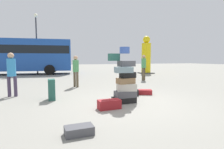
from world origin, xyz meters
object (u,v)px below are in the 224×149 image
Objects in this scene: person_bearded_onlooker at (12,71)px; person_tourist_with_camera at (76,68)px; suitcase_charcoal_left_side at (79,130)px; suitcase_black_upright_blue at (130,93)px; suitcase_teal_right_side at (52,90)px; suitcase_tower at (125,81)px; parked_bus at (11,54)px; person_passerby_in_red at (144,65)px; lamp_post at (36,34)px; suitcase_maroon_white_trunk at (109,104)px; yellow_dummy_statue at (146,57)px; suitcase_maroon_behind_tower at (143,92)px.

person_bearded_onlooker reaches higher than person_tourist_with_camera.
suitcase_charcoal_left_side is 0.34× the size of person_tourist_with_camera.
suitcase_teal_right_side reaches higher than suitcase_black_upright_blue.
suitcase_tower is 14.10m from parked_bus.
person_passerby_in_red is 0.30× the size of lamp_post.
lamp_post reaches higher than suitcase_charcoal_left_side.
person_passerby_in_red is (4.24, 5.56, 0.87)m from suitcase_maroon_white_trunk.
suitcase_maroon_white_trunk is at bearing -124.88° from yellow_dummy_statue.
parked_bus reaches higher than person_tourist_with_camera.
suitcase_maroon_behind_tower is at bearing -53.93° from parked_bus.
yellow_dummy_statue reaches higher than suitcase_tower.
person_passerby_in_red is (5.77, 3.84, 0.64)m from suitcase_teal_right_side.
parked_bus is (-4.81, 13.46, 1.71)m from suitcase_maroon_white_trunk.
person_passerby_in_red is at bearing -47.79° from lamp_post.
lamp_post is at bearing 134.89° from suitcase_maroon_behind_tower.
yellow_dummy_statue is 10.44m from lamp_post.
suitcase_teal_right_side is (-2.23, 1.19, -0.34)m from suitcase_tower.
suitcase_teal_right_side is 6.96m from person_passerby_in_red.
suitcase_maroon_white_trunk is 0.39× the size of person_bearded_onlooker.
person_bearded_onlooker is at bearing 141.17° from suitcase_teal_right_side.
suitcase_maroon_behind_tower is (0.60, 0.03, -0.02)m from suitcase_black_upright_blue.
yellow_dummy_statue is at bearing 42.96° from suitcase_teal_right_side.
suitcase_black_upright_blue is 2.88m from suitcase_teal_right_side.
yellow_dummy_statue is (8.72, 8.60, 1.22)m from suitcase_teal_right_side.
suitcase_tower is 1.09× the size of person_bearded_onlooker.
suitcase_tower is 4.26m from person_bearded_onlooker.
person_bearded_onlooker is (-3.62, 2.24, 0.27)m from suitcase_tower.
parked_bus is at bearing 140.14° from suitcase_black_upright_blue.
suitcase_black_upright_blue is 10.72m from yellow_dummy_statue.
person_bearded_onlooker is 7.68m from person_passerby_in_red.
parked_bus is at bearing 175.76° from person_tourist_with_camera.
parked_bus reaches higher than suitcase_maroon_behind_tower.
suitcase_maroon_behind_tower is at bearing -5.32° from suitcase_teal_right_side.
suitcase_maroon_behind_tower is 13.01m from lamp_post.
suitcase_black_upright_blue is at bearing -154.00° from suitcase_maroon_behind_tower.
person_bearded_onlooker is (-4.84, 1.27, 0.88)m from suitcase_maroon_behind_tower.
parked_bus is (-3.73, 14.90, 1.75)m from suitcase_charcoal_left_side.
suitcase_tower is 2.50× the size of suitcase_teal_right_side.
suitcase_tower reaches higher than person_passerby_in_red.
suitcase_teal_right_side is at bearing -160.21° from suitcase_maroon_behind_tower.
parked_bus is at bearing -73.31° from person_passerby_in_red.
person_passerby_in_red reaches higher than person_bearded_onlooker.
suitcase_tower reaches higher than suitcase_teal_right_side.
suitcase_maroon_behind_tower is at bearing 25.54° from suitcase_black_upright_blue.
person_bearded_onlooker is at bearing 110.78° from suitcase_charcoal_left_side.
parked_bus is 1.94× the size of lamp_post.
suitcase_charcoal_left_side is at bearing -112.21° from suitcase_maroon_behind_tower.
suitcase_maroon_white_trunk is 4.37m from person_tourist_with_camera.
person_passerby_in_red is at bearing -121.83° from yellow_dummy_statue.
suitcase_charcoal_left_side is at bearing -125.12° from yellow_dummy_statue.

